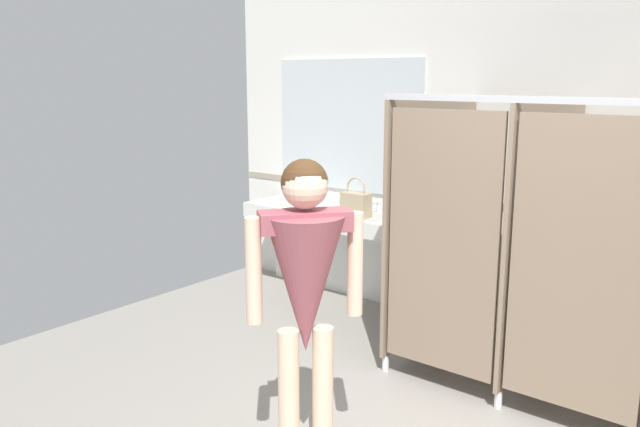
# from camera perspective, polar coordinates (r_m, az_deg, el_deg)

# --- Properties ---
(wall_back) EXTENTS (7.66, 0.12, 2.98)m
(wall_back) POSITION_cam_1_polar(r_m,az_deg,el_deg) (5.19, 25.72, 4.18)
(wall_back) COLOR silver
(wall_back) RESTS_ON ground_plane
(wall_back_tile_band) EXTENTS (7.66, 0.01, 0.06)m
(wall_back_tile_band) POSITION_cam_1_polar(r_m,az_deg,el_deg) (5.20, 25.11, -0.72)
(wall_back_tile_band) COLOR #9E937F
(wall_back_tile_band) RESTS_ON wall_back
(vanity_counter) EXTENTS (1.74, 0.54, 0.99)m
(vanity_counter) POSITION_cam_1_polar(r_m,az_deg,el_deg) (6.17, 1.31, -1.65)
(vanity_counter) COLOR silver
(vanity_counter) RESTS_ON ground_plane
(mirror_panel) EXTENTS (1.64, 0.02, 1.23)m
(mirror_panel) POSITION_cam_1_polar(r_m,az_deg,el_deg) (6.16, 2.44, 7.79)
(mirror_panel) COLOR silver
(mirror_panel) RESTS_ON wall_back
(bathroom_stalls) EXTENTS (2.64, 1.32, 1.98)m
(bathroom_stalls) POSITION_cam_1_polar(r_m,az_deg,el_deg) (4.36, 23.52, -3.01)
(bathroom_stalls) COLOR #84705B
(bathroom_stalls) RESTS_ON ground_plane
(person_standing) EXTENTS (0.56, 0.56, 1.71)m
(person_standing) POSITION_cam_1_polar(r_m,az_deg,el_deg) (3.24, -1.31, -6.10)
(person_standing) COLOR beige
(person_standing) RESTS_ON ground_plane
(handbag) EXTENTS (0.26, 0.13, 0.36)m
(handbag) POSITION_cam_1_polar(r_m,az_deg,el_deg) (5.69, 3.18, 0.86)
(handbag) COLOR tan
(handbag) RESTS_ON vanity_counter
(soap_dispenser) EXTENTS (0.07, 0.07, 0.18)m
(soap_dispenser) POSITION_cam_1_polar(r_m,az_deg,el_deg) (6.36, -0.59, 1.67)
(soap_dispenser) COLOR #D899B2
(soap_dispenser) RESTS_ON vanity_counter
(paper_cup) EXTENTS (0.07, 0.07, 0.08)m
(paper_cup) POSITION_cam_1_polar(r_m,az_deg,el_deg) (6.10, -0.89, 0.89)
(paper_cup) COLOR white
(paper_cup) RESTS_ON vanity_counter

